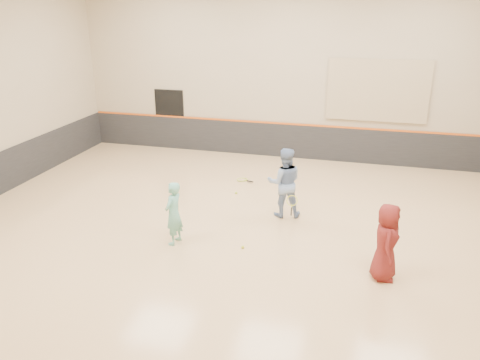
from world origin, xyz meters
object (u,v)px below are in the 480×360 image
(girl, at_px, (174,213))
(young_man, at_px, (386,242))
(spare_racket, at_px, (242,178))
(instructor, at_px, (284,182))

(girl, distance_m, young_man, 4.57)
(young_man, xyz_separation_m, spare_racket, (-4.09, 4.60, -0.74))
(instructor, bearing_deg, spare_racket, -66.61)
(instructor, relative_size, young_man, 1.14)
(girl, bearing_deg, instructor, 143.34)
(young_man, bearing_deg, spare_racket, 39.27)
(instructor, xyz_separation_m, young_man, (2.42, -2.40, -0.11))
(girl, height_order, young_man, young_man)
(instructor, bearing_deg, girl, 30.67)
(instructor, xyz_separation_m, spare_racket, (-1.67, 2.20, -0.85))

